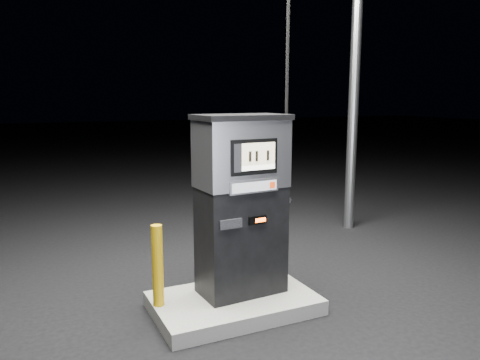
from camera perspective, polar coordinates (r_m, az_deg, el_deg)
name	(u,v)px	position (r m, az deg, el deg)	size (l,w,h in m)	color
ground	(234,310)	(4.92, -0.76, -15.56)	(80.00, 80.00, 0.00)	black
pump_island	(234,303)	(4.88, -0.76, -14.77)	(1.60, 1.00, 0.15)	#62625E
fuel_dispenser	(242,203)	(4.68, 0.19, -2.85)	(1.01, 0.59, 3.76)	black
bollard_left	(158,266)	(4.58, -10.01, -10.25)	(0.11, 0.11, 0.80)	#C7960B
bollard_right	(276,237)	(5.01, 4.43, -6.98)	(0.14, 0.14, 1.02)	#C7960B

